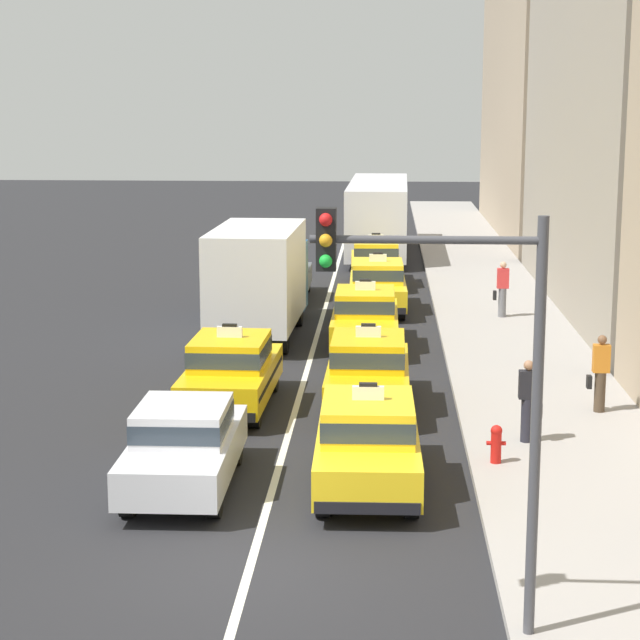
{
  "coord_description": "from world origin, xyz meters",
  "views": [
    {
      "loc": [
        1.96,
        -16.14,
        6.89
      ],
      "look_at": [
        0.33,
        12.67,
        1.3
      ],
      "focal_mm": 64.75,
      "sensor_mm": 36.0,
      "label": 1
    }
  ],
  "objects_px": {
    "taxi_right_third": "(365,317)",
    "pedestrian_mid_block": "(600,373)",
    "traffic_light_pole": "(459,352)",
    "pedestrian_trailing": "(502,289)",
    "taxi_right_fifth": "(376,262)",
    "sedan_left_nearest": "(184,443)",
    "sedan_left_fourth": "(283,275)",
    "taxi_left_second": "(231,370)",
    "pedestrian_by_storefront": "(528,401)",
    "taxi_right_second": "(368,370)",
    "taxi_right_nearest": "(368,440)",
    "fire_hydrant": "(496,442)",
    "taxi_right_fourth": "(378,285)",
    "box_truck_left_third": "(260,276)",
    "bus_right_sixth": "(378,213)"
  },
  "relations": [
    {
      "from": "taxi_right_third",
      "to": "pedestrian_mid_block",
      "type": "bearing_deg",
      "value": -52.81
    },
    {
      "from": "traffic_light_pole",
      "to": "pedestrian_trailing",
      "type": "bearing_deg",
      "value": 82.82
    },
    {
      "from": "taxi_right_fifth",
      "to": "traffic_light_pole",
      "type": "relative_size",
      "value": 0.83
    },
    {
      "from": "sedan_left_nearest",
      "to": "sedan_left_fourth",
      "type": "bearing_deg",
      "value": 89.92
    },
    {
      "from": "taxi_left_second",
      "to": "pedestrian_by_storefront",
      "type": "bearing_deg",
      "value": -23.16
    },
    {
      "from": "sedan_left_nearest",
      "to": "taxi_right_second",
      "type": "distance_m",
      "value": 6.49
    },
    {
      "from": "taxi_right_third",
      "to": "taxi_right_nearest",
      "type": "bearing_deg",
      "value": -88.74
    },
    {
      "from": "sedan_left_nearest",
      "to": "traffic_light_pole",
      "type": "distance_m",
      "value": 7.78
    },
    {
      "from": "taxi_left_second",
      "to": "sedan_left_fourth",
      "type": "xyz_separation_m",
      "value": [
        -0.09,
        14.39,
        -0.03
      ]
    },
    {
      "from": "taxi_right_nearest",
      "to": "fire_hydrant",
      "type": "relative_size",
      "value": 6.28
    },
    {
      "from": "pedestrian_mid_block",
      "to": "taxi_right_fourth",
      "type": "bearing_deg",
      "value": 111.43
    },
    {
      "from": "taxi_right_second",
      "to": "pedestrian_mid_block",
      "type": "xyz_separation_m",
      "value": [
        5.04,
        -0.55,
        0.13
      ]
    },
    {
      "from": "taxi_right_third",
      "to": "traffic_light_pole",
      "type": "height_order",
      "value": "traffic_light_pole"
    },
    {
      "from": "taxi_right_fourth",
      "to": "fire_hydrant",
      "type": "xyz_separation_m",
      "value": [
        2.34,
        -16.24,
        -0.33
      ]
    },
    {
      "from": "box_truck_left_third",
      "to": "taxi_right_fifth",
      "type": "height_order",
      "value": "box_truck_left_third"
    },
    {
      "from": "pedestrian_trailing",
      "to": "pedestrian_by_storefront",
      "type": "bearing_deg",
      "value": -93.43
    },
    {
      "from": "sedan_left_nearest",
      "to": "taxi_right_third",
      "type": "height_order",
      "value": "taxi_right_third"
    },
    {
      "from": "sedan_left_fourth",
      "to": "taxi_right_nearest",
      "type": "bearing_deg",
      "value": -80.64
    },
    {
      "from": "pedestrian_by_storefront",
      "to": "pedestrian_trailing",
      "type": "height_order",
      "value": "pedestrian_trailing"
    },
    {
      "from": "taxi_right_nearest",
      "to": "traffic_light_pole",
      "type": "height_order",
      "value": "traffic_light_pole"
    },
    {
      "from": "sedan_left_fourth",
      "to": "fire_hydrant",
      "type": "relative_size",
      "value": 5.92
    },
    {
      "from": "taxi_right_second",
      "to": "box_truck_left_third",
      "type": "bearing_deg",
      "value": 112.57
    },
    {
      "from": "sedan_left_fourth",
      "to": "taxi_right_fourth",
      "type": "xyz_separation_m",
      "value": [
        3.28,
        -2.23,
        0.03
      ]
    },
    {
      "from": "taxi_right_third",
      "to": "taxi_right_fourth",
      "type": "height_order",
      "value": "same"
    },
    {
      "from": "pedestrian_by_storefront",
      "to": "taxi_right_nearest",
      "type": "bearing_deg",
      "value": -141.33
    },
    {
      "from": "sedan_left_nearest",
      "to": "taxi_left_second",
      "type": "height_order",
      "value": "taxi_left_second"
    },
    {
      "from": "taxi_right_second",
      "to": "taxi_left_second",
      "type": "bearing_deg",
      "value": -176.24
    },
    {
      "from": "sedan_left_fourth",
      "to": "pedestrian_trailing",
      "type": "height_order",
      "value": "pedestrian_trailing"
    },
    {
      "from": "pedestrian_mid_block",
      "to": "pedestrian_by_storefront",
      "type": "xyz_separation_m",
      "value": [
        -1.83,
        -2.33,
        -0.02
      ]
    },
    {
      "from": "taxi_right_nearest",
      "to": "taxi_right_third",
      "type": "height_order",
      "value": "same"
    },
    {
      "from": "taxi_left_second",
      "to": "sedan_left_fourth",
      "type": "relative_size",
      "value": 1.07
    },
    {
      "from": "sedan_left_fourth",
      "to": "pedestrian_by_storefront",
      "type": "bearing_deg",
      "value": -69.57
    },
    {
      "from": "box_truck_left_third",
      "to": "taxi_right_fourth",
      "type": "height_order",
      "value": "box_truck_left_third"
    },
    {
      "from": "taxi_right_second",
      "to": "traffic_light_pole",
      "type": "height_order",
      "value": "traffic_light_pole"
    },
    {
      "from": "bus_right_sixth",
      "to": "pedestrian_trailing",
      "type": "bearing_deg",
      "value": -75.72
    },
    {
      "from": "taxi_right_third",
      "to": "traffic_light_pole",
      "type": "bearing_deg",
      "value": -85.3
    },
    {
      "from": "sedan_left_fourth",
      "to": "pedestrian_trailing",
      "type": "relative_size",
      "value": 2.49
    },
    {
      "from": "taxi_right_second",
      "to": "taxi_right_fourth",
      "type": "bearing_deg",
      "value": 89.4
    },
    {
      "from": "box_truck_left_third",
      "to": "traffic_light_pole",
      "type": "xyz_separation_m",
      "value": [
        4.53,
        -19.15,
        2.04
      ]
    },
    {
      "from": "box_truck_left_third",
      "to": "pedestrian_trailing",
      "type": "bearing_deg",
      "value": 19.54
    },
    {
      "from": "fire_hydrant",
      "to": "sedan_left_fourth",
      "type": "bearing_deg",
      "value": 106.91
    },
    {
      "from": "taxi_right_nearest",
      "to": "taxi_right_fourth",
      "type": "height_order",
      "value": "same"
    },
    {
      "from": "taxi_right_fourth",
      "to": "pedestrian_mid_block",
      "type": "xyz_separation_m",
      "value": [
        4.91,
        -12.51,
        0.13
      ]
    },
    {
      "from": "sedan_left_fourth",
      "to": "taxi_right_fifth",
      "type": "distance_m",
      "value": 4.46
    },
    {
      "from": "sedan_left_nearest",
      "to": "taxi_left_second",
      "type": "xyz_separation_m",
      "value": [
        0.11,
        5.46,
        0.03
      ]
    },
    {
      "from": "bus_right_sixth",
      "to": "fire_hydrant",
      "type": "relative_size",
      "value": 15.39
    },
    {
      "from": "taxi_right_nearest",
      "to": "sedan_left_fourth",
      "type": "bearing_deg",
      "value": 99.36
    },
    {
      "from": "taxi_right_second",
      "to": "fire_hydrant",
      "type": "relative_size",
      "value": 6.26
    },
    {
      "from": "taxi_right_second",
      "to": "taxi_right_fifth",
      "type": "height_order",
      "value": "same"
    },
    {
      "from": "fire_hydrant",
      "to": "taxi_right_nearest",
      "type": "bearing_deg",
      "value": -155.06
    }
  ]
}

